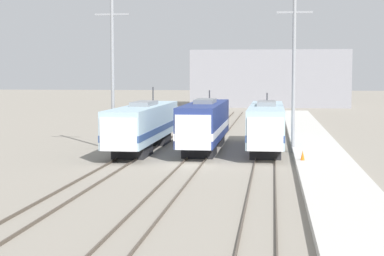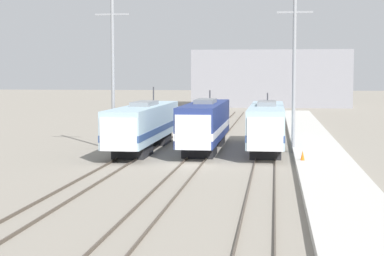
{
  "view_description": "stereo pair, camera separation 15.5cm",
  "coord_description": "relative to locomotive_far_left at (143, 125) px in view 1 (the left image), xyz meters",
  "views": [
    {
      "loc": [
        5.6,
        -44.53,
        6.37
      ],
      "look_at": [
        -0.16,
        1.02,
        2.47
      ],
      "focal_mm": 60.0,
      "sensor_mm": 36.0,
      "label": 1
    },
    {
      "loc": [
        5.75,
        -44.51,
        6.37
      ],
      "look_at": [
        -0.16,
        1.02,
        2.47
      ],
      "focal_mm": 60.0,
      "sensor_mm": 36.0,
      "label": 2
    }
  ],
  "objects": [
    {
      "name": "locomotive_center",
      "position": [
        5.09,
        0.58,
        0.1
      ],
      "size": [
        2.85,
        16.52,
        4.9
      ],
      "color": "black",
      "rests_on": "ground_plane"
    },
    {
      "name": "ground_plane",
      "position": [
        5.09,
        -7.5,
        -2.1
      ],
      "size": [
        400.0,
        400.0,
        0.0
      ],
      "primitive_type": "plane",
      "color": "gray"
    },
    {
      "name": "locomotive_far_right",
      "position": [
        10.17,
        0.75,
        0.02
      ],
      "size": [
        2.79,
        17.24,
        4.67
      ],
      "color": "#232326",
      "rests_on": "ground_plane"
    },
    {
      "name": "rail_pair_far_right",
      "position": [
        10.17,
        -7.5,
        -2.02
      ],
      "size": [
        1.51,
        120.0,
        0.15
      ],
      "color": "#4C4238",
      "rests_on": "ground_plane"
    },
    {
      "name": "rail_pair_center",
      "position": [
        5.09,
        -7.5,
        -2.02
      ],
      "size": [
        1.51,
        120.0,
        0.15
      ],
      "color": "#4C4238",
      "rests_on": "ground_plane"
    },
    {
      "name": "depot_building",
      "position": [
        10.04,
        75.37,
        3.31
      ],
      "size": [
        29.81,
        15.49,
        10.81
      ],
      "color": "gray",
      "rests_on": "ground_plane"
    },
    {
      "name": "rail_pair_far_left",
      "position": [
        0.0,
        -7.5,
        -2.02
      ],
      "size": [
        1.51,
        120.0,
        0.15
      ],
      "color": "#4C4238",
      "rests_on": "ground_plane"
    },
    {
      "name": "catenary_tower_right",
      "position": [
        12.32,
        0.05,
        4.6
      ],
      "size": [
        2.85,
        0.29,
        12.75
      ],
      "color": "gray",
      "rests_on": "ground_plane"
    },
    {
      "name": "catenary_tower_left",
      "position": [
        -2.55,
        0.05,
        4.6
      ],
      "size": [
        2.85,
        0.29,
        12.75
      ],
      "color": "gray",
      "rests_on": "ground_plane"
    },
    {
      "name": "traffic_cone",
      "position": [
        12.75,
        -7.7,
        -1.33
      ],
      "size": [
        0.29,
        0.29,
        0.67
      ],
      "color": "orange",
      "rests_on": "platform"
    },
    {
      "name": "platform",
      "position": [
        14.27,
        -7.5,
        -1.88
      ],
      "size": [
        4.0,
        120.0,
        0.43
      ],
      "color": "beige",
      "rests_on": "ground_plane"
    },
    {
      "name": "locomotive_far_left",
      "position": [
        0.0,
        0.0,
        0.0
      ],
      "size": [
        2.92,
        18.34,
        5.18
      ],
      "color": "#232326",
      "rests_on": "ground_plane"
    }
  ]
}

